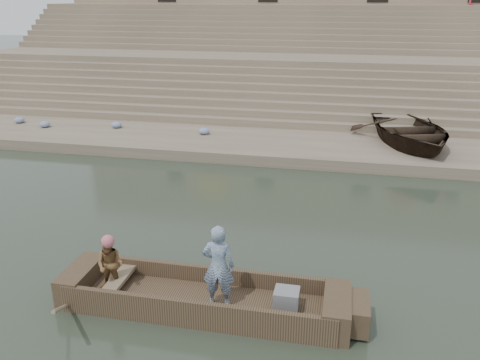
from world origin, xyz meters
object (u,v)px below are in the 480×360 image
(rowing_man, at_px, (110,265))
(beached_rowboat, at_px, (410,131))
(main_rowboat, at_px, (203,303))
(television, at_px, (286,299))
(standing_man, at_px, (218,266))

(rowing_man, bearing_deg, beached_rowboat, 58.50)
(main_rowboat, xyz_separation_m, beached_rowboat, (4.91, 11.34, 0.81))
(main_rowboat, bearing_deg, television, -0.00)
(rowing_man, bearing_deg, main_rowboat, 1.45)
(standing_man, distance_m, rowing_man, 2.21)
(main_rowboat, distance_m, television, 1.64)
(standing_man, bearing_deg, beached_rowboat, -116.19)
(rowing_man, relative_size, beached_rowboat, 0.22)
(standing_man, relative_size, television, 3.57)
(main_rowboat, xyz_separation_m, rowing_man, (-1.84, -0.08, 0.68))
(rowing_man, distance_m, television, 3.47)
(rowing_man, distance_m, beached_rowboat, 13.26)
(television, bearing_deg, rowing_man, -178.74)
(rowing_man, relative_size, television, 2.47)
(standing_man, distance_m, television, 1.41)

